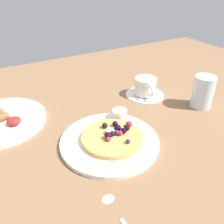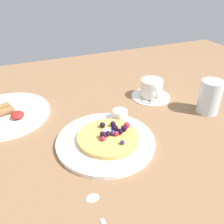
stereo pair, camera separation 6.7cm
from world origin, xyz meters
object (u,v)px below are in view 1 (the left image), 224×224
at_px(pancake_plate, 110,141).
at_px(breakfast_plate, 0,121).
at_px(syrup_ramekin, 120,114).
at_px(coffee_cup, 146,86).
at_px(teaspoon, 118,214).
at_px(water_glass, 203,92).
at_px(coffee_saucer, 145,94).

xyz_separation_m(pancake_plate, breakfast_plate, (-0.24, 0.25, 0.00)).
bearing_deg(syrup_ramekin, coffee_cup, 30.46).
bearing_deg(breakfast_plate, teaspoon, -70.99).
xyz_separation_m(pancake_plate, teaspoon, (-0.09, -0.20, -0.00)).
distance_m(pancake_plate, coffee_cup, 0.31).
distance_m(syrup_ramekin, coffee_cup, 0.20).
bearing_deg(water_glass, teaspoon, -154.51).
height_order(coffee_saucer, coffee_cup, coffee_cup).
xyz_separation_m(coffee_saucer, teaspoon, (-0.34, -0.38, -0.00)).
relative_size(breakfast_plate, water_glass, 2.53).
distance_m(pancake_plate, teaspoon, 0.22).
bearing_deg(teaspoon, water_glass, 25.49).
xyz_separation_m(pancake_plate, coffee_saucer, (0.25, 0.18, -0.00)).
bearing_deg(water_glass, breakfast_plate, 159.48).
bearing_deg(syrup_ramekin, teaspoon, -121.54).
distance_m(breakfast_plate, water_glass, 0.65).
relative_size(pancake_plate, coffee_saucer, 1.89).
height_order(coffee_cup, teaspoon, coffee_cup).
relative_size(coffee_cup, teaspoon, 0.65).
bearing_deg(coffee_saucer, coffee_cup, -104.79).
height_order(syrup_ramekin, coffee_saucer, syrup_ramekin).
relative_size(syrup_ramekin, water_glass, 0.41).
relative_size(breakfast_plate, coffee_saucer, 1.96).
xyz_separation_m(breakfast_plate, teaspoon, (0.15, -0.45, -0.00)).
relative_size(coffee_cup, water_glass, 0.99).
distance_m(syrup_ramekin, teaspoon, 0.32).
bearing_deg(syrup_ramekin, breakfast_plate, 151.97).
distance_m(pancake_plate, breakfast_plate, 0.35).
xyz_separation_m(coffee_cup, water_glass, (0.12, -0.16, 0.02)).
bearing_deg(teaspoon, syrup_ramekin, 58.46).
distance_m(syrup_ramekin, coffee_saucer, 0.20).
bearing_deg(coffee_saucer, teaspoon, -132.06).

